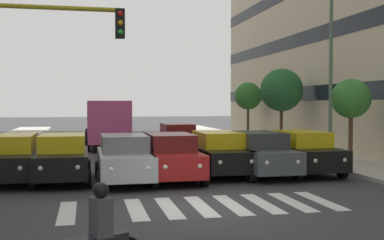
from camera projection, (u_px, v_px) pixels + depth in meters
ground_plane at (201, 206)px, 13.50m from camera, size 180.00×180.00×0.00m
crosswalk_markings at (201, 206)px, 13.50m from camera, size 7.65×2.80×0.01m
car_0 at (303, 152)px, 19.72m from camera, size 2.02×4.44×1.72m
car_1 at (260, 153)px, 19.09m from camera, size 2.02×4.44×1.72m
car_2 at (219, 153)px, 19.23m from camera, size 2.02×4.44×1.72m
car_3 at (171, 157)px, 17.98m from camera, size 2.02×4.44×1.72m
car_4 at (124, 158)px, 17.43m from camera, size 2.02×4.44×1.72m
car_5 at (62, 158)px, 17.67m from camera, size 2.02×4.44×1.72m
car_6 at (11, 158)px, 17.47m from camera, size 2.02×4.44×1.72m
car_row2_0 at (178, 139)px, 26.90m from camera, size 2.02×4.44×1.72m
bus_behind_traffic at (106, 118)px, 32.66m from camera, size 2.78×10.50×3.00m
motorcycle_with_rider at (97, 239)px, 7.93m from camera, size 1.60×0.77×1.57m
street_lamp_left at (323, 59)px, 21.75m from camera, size 2.71×0.28×7.81m
street_tree_1 at (351, 99)px, 22.29m from camera, size 1.81×1.81×3.83m
street_tree_2 at (281, 90)px, 29.71m from camera, size 2.62×2.62×4.82m
street_tree_3 at (248, 96)px, 36.97m from camera, size 2.07×2.07×4.29m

